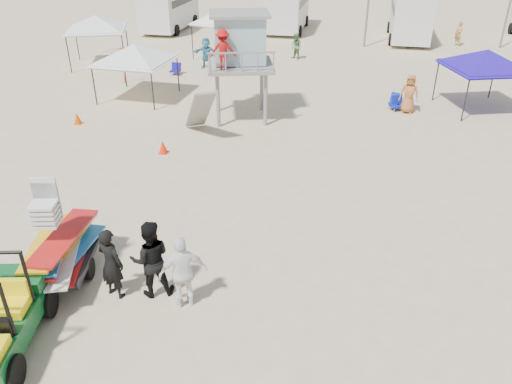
% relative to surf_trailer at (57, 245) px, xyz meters
% --- Properties ---
extents(ground, '(140.00, 140.00, 0.00)m').
position_rel_surf_trailer_xyz_m(ground, '(3.67, -0.11, -0.96)').
color(ground, beige).
rests_on(ground, ground).
extents(surf_trailer, '(1.83, 2.72, 2.36)m').
position_rel_surf_trailer_xyz_m(surf_trailer, '(0.00, 0.00, 0.00)').
color(surf_trailer, black).
rests_on(surf_trailer, ground).
extents(man_left, '(0.75, 0.60, 1.78)m').
position_rel_surf_trailer_xyz_m(man_left, '(1.52, -0.30, -0.07)').
color(man_left, black).
rests_on(man_left, ground).
extents(man_mid, '(1.15, 1.04, 1.91)m').
position_rel_surf_trailer_xyz_m(man_mid, '(2.37, -0.05, -0.01)').
color(man_mid, black).
rests_on(man_mid, ground).
extents(man_right, '(1.14, 0.90, 1.81)m').
position_rel_surf_trailer_xyz_m(man_right, '(3.22, -0.30, -0.06)').
color(man_right, white).
rests_on(man_right, ground).
extents(lifeguard_tower, '(3.31, 3.31, 4.28)m').
position_rel_surf_trailer_xyz_m(lifeguard_tower, '(1.57, 11.82, 2.22)').
color(lifeguard_tower, gray).
rests_on(lifeguard_tower, ground).
extents(canopy_blue, '(3.85, 3.85, 3.10)m').
position_rel_surf_trailer_xyz_m(canopy_blue, '(11.94, 15.07, 1.58)').
color(canopy_blue, black).
rests_on(canopy_blue, ground).
extents(canopy_white_a, '(3.25, 3.25, 2.98)m').
position_rel_surf_trailer_xyz_m(canopy_white_a, '(-3.84, 13.42, 1.47)').
color(canopy_white_a, black).
rests_on(canopy_white_a, ground).
extents(canopy_white_b, '(4.07, 4.07, 3.25)m').
position_rel_surf_trailer_xyz_m(canopy_white_b, '(-8.55, 18.74, 1.73)').
color(canopy_white_b, black).
rests_on(canopy_white_b, ground).
extents(canopy_white_c, '(3.38, 3.38, 3.29)m').
position_rel_surf_trailer_xyz_m(canopy_white_c, '(-2.05, 21.97, 1.78)').
color(canopy_white_c, black).
rests_on(canopy_white_c, ground).
extents(umbrella_a, '(2.76, 2.78, 1.95)m').
position_rel_surf_trailer_xyz_m(umbrella_a, '(-5.57, 15.42, 0.01)').
color(umbrella_a, red).
rests_on(umbrella_a, ground).
extents(umbrella_b, '(2.89, 2.89, 1.86)m').
position_rel_surf_trailer_xyz_m(umbrella_b, '(-0.33, 21.44, -0.04)').
color(umbrella_b, orange).
rests_on(umbrella_b, ground).
extents(cone_near, '(0.34, 0.34, 0.50)m').
position_rel_surf_trailer_xyz_m(cone_near, '(-0.31, 7.46, -0.71)').
color(cone_near, red).
rests_on(cone_near, ground).
extents(cone_far, '(0.34, 0.34, 0.50)m').
position_rel_surf_trailer_xyz_m(cone_far, '(-4.97, 9.56, -0.71)').
color(cone_far, '#DA4606').
rests_on(cone_far, ground).
extents(beach_chair_a, '(0.55, 0.58, 0.64)m').
position_rel_surf_trailer_xyz_m(beach_chair_a, '(-3.52, 17.72, -0.65)').
color(beach_chair_a, '#160D95').
rests_on(beach_chair_a, ground).
extents(beach_chair_b, '(0.72, 0.80, 0.64)m').
position_rel_surf_trailer_xyz_m(beach_chair_b, '(8.34, 14.19, -0.65)').
color(beach_chair_b, '#0D1A97').
rests_on(beach_chair_b, ground).
extents(beach_chair_c, '(0.72, 0.81, 0.64)m').
position_rel_surf_trailer_xyz_m(beach_chair_c, '(8.32, 14.59, -0.65)').
color(beach_chair_c, '#0F2EA8').
rests_on(beach_chair_c, ground).
extents(rv_far_left, '(2.64, 6.80, 3.25)m').
position_rel_surf_trailer_xyz_m(rv_far_left, '(-8.33, 29.89, 0.84)').
color(rv_far_left, silver).
rests_on(rv_far_left, ground).
extents(rv_mid_left, '(2.65, 6.50, 3.25)m').
position_rel_surf_trailer_xyz_m(rv_mid_left, '(0.67, 31.39, 0.84)').
color(rv_mid_left, silver).
rests_on(rv_mid_left, ground).
extents(rv_mid_right, '(2.64, 7.00, 3.25)m').
position_rel_surf_trailer_xyz_m(rv_mid_right, '(9.67, 29.89, 0.84)').
color(rv_mid_right, silver).
rests_on(rv_mid_right, ground).
extents(distant_beachgoers, '(16.25, 15.22, 1.73)m').
position_rel_surf_trailer_xyz_m(distant_beachgoers, '(3.14, 19.71, -0.13)').
color(distant_beachgoers, teal).
rests_on(distant_beachgoers, ground).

